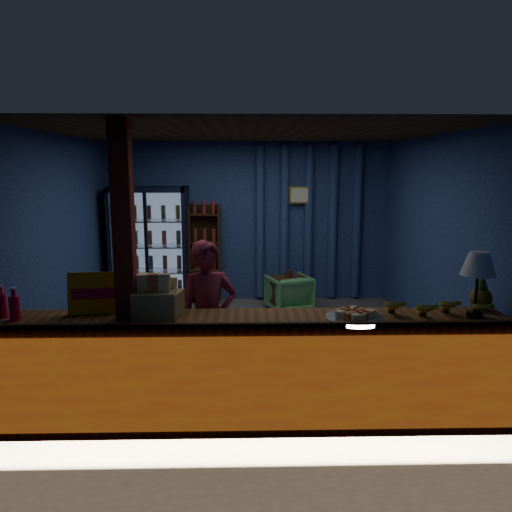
% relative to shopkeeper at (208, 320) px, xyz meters
% --- Properties ---
extents(ground, '(4.60, 4.60, 0.00)m').
position_rel_shopkeeper_xyz_m(ground, '(0.41, 1.39, -0.77)').
color(ground, '#515154').
rests_on(ground, ground).
extents(room_walls, '(4.60, 4.60, 4.60)m').
position_rel_shopkeeper_xyz_m(room_walls, '(0.41, 1.39, 0.80)').
color(room_walls, navy).
rests_on(room_walls, ground).
extents(counter, '(4.40, 0.57, 0.99)m').
position_rel_shopkeeper_xyz_m(counter, '(0.41, -0.52, -0.29)').
color(counter, brown).
rests_on(counter, ground).
extents(support_post, '(0.16, 0.16, 2.60)m').
position_rel_shopkeeper_xyz_m(support_post, '(-0.64, -0.51, 0.53)').
color(support_post, maroon).
rests_on(support_post, ground).
extents(beverage_cooler, '(1.20, 0.62, 1.90)m').
position_rel_shopkeeper_xyz_m(beverage_cooler, '(-1.14, 3.31, 0.17)').
color(beverage_cooler, black).
rests_on(beverage_cooler, ground).
extents(bottle_shelf, '(0.50, 0.28, 1.60)m').
position_rel_shopkeeper_xyz_m(bottle_shelf, '(-0.29, 3.45, 0.03)').
color(bottle_shelf, '#382411').
rests_on(bottle_shelf, ground).
extents(curtain_folds, '(1.74, 0.14, 2.50)m').
position_rel_shopkeeper_xyz_m(curtain_folds, '(1.41, 3.53, 0.53)').
color(curtain_folds, navy).
rests_on(curtain_folds, room_walls).
extents(framed_picture, '(0.36, 0.04, 0.28)m').
position_rel_shopkeeper_xyz_m(framed_picture, '(1.26, 3.49, 0.98)').
color(framed_picture, gold).
rests_on(framed_picture, room_walls).
extents(shopkeeper, '(0.64, 0.50, 1.54)m').
position_rel_shopkeeper_xyz_m(shopkeeper, '(0.00, 0.00, 0.00)').
color(shopkeeper, maroon).
rests_on(shopkeeper, ground).
extents(green_chair, '(0.77, 0.78, 0.57)m').
position_rel_shopkeeper_xyz_m(green_chair, '(1.03, 2.83, -0.48)').
color(green_chair, '#51A25B').
rests_on(green_chair, ground).
extents(side_table, '(0.67, 0.56, 0.64)m').
position_rel_shopkeeper_xyz_m(side_table, '(1.03, 2.88, -0.50)').
color(side_table, '#382411').
rests_on(side_table, ground).
extents(yellow_sign, '(0.46, 0.13, 0.36)m').
position_rel_shopkeeper_xyz_m(yellow_sign, '(-0.95, -0.35, 0.37)').
color(yellow_sign, '#FFB10D').
rests_on(yellow_sign, counter).
extents(soda_bottles, '(0.23, 0.17, 0.28)m').
position_rel_shopkeeper_xyz_m(soda_bottles, '(-1.64, -0.50, 0.30)').
color(soda_bottles, red).
rests_on(soda_bottles, counter).
extents(snack_box_left, '(0.38, 0.32, 0.38)m').
position_rel_shopkeeper_xyz_m(snack_box_left, '(-0.42, -0.48, 0.32)').
color(snack_box_left, tan).
rests_on(snack_box_left, counter).
extents(snack_box_centre, '(0.35, 0.31, 0.33)m').
position_rel_shopkeeper_xyz_m(snack_box_centre, '(-0.36, -0.37, 0.30)').
color(snack_box_centre, tan).
rests_on(snack_box_centre, counter).
extents(pastry_tray, '(0.50, 0.50, 0.08)m').
position_rel_shopkeeper_xyz_m(pastry_tray, '(1.27, -0.59, 0.21)').
color(pastry_tray, silver).
rests_on(pastry_tray, counter).
extents(banana_bunches, '(0.93, 0.28, 0.15)m').
position_rel_shopkeeper_xyz_m(banana_bunches, '(2.00, -0.49, 0.26)').
color(banana_bunches, gold).
rests_on(banana_bunches, counter).
extents(table_lamp, '(0.29, 0.29, 0.57)m').
position_rel_shopkeeper_xyz_m(table_lamp, '(2.31, -0.54, 0.63)').
color(table_lamp, black).
rests_on(table_lamp, counter).
extents(pineapple, '(0.20, 0.20, 0.34)m').
position_rel_shopkeeper_xyz_m(pineapple, '(2.46, -0.33, 0.32)').
color(pineapple, '#8F5F1A').
rests_on(pineapple, counter).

